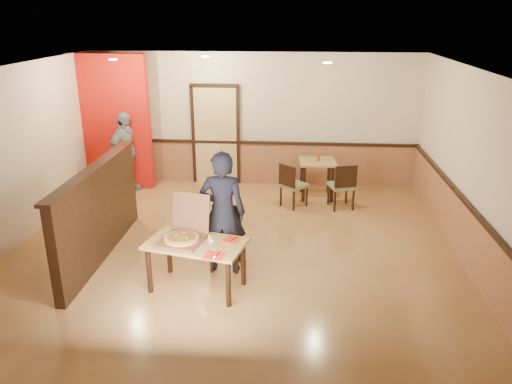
# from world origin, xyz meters

# --- Properties ---
(floor) EXTENTS (7.00, 7.00, 0.00)m
(floor) POSITION_xyz_m (0.00, 0.00, 0.00)
(floor) COLOR #B88147
(floor) RESTS_ON ground
(ceiling) EXTENTS (7.00, 7.00, 0.00)m
(ceiling) POSITION_xyz_m (0.00, 0.00, 2.80)
(ceiling) COLOR black
(ceiling) RESTS_ON wall_back
(wall_back) EXTENTS (7.00, 0.00, 7.00)m
(wall_back) POSITION_xyz_m (0.00, 3.50, 1.40)
(wall_back) COLOR beige
(wall_back) RESTS_ON floor
(wall_left) EXTENTS (0.00, 7.00, 7.00)m
(wall_left) POSITION_xyz_m (-3.50, 0.00, 1.40)
(wall_left) COLOR beige
(wall_left) RESTS_ON floor
(wall_right) EXTENTS (0.00, 7.00, 7.00)m
(wall_right) POSITION_xyz_m (3.50, 0.00, 1.40)
(wall_right) COLOR beige
(wall_right) RESTS_ON floor
(wainscot_back) EXTENTS (7.00, 0.04, 0.90)m
(wainscot_back) POSITION_xyz_m (0.00, 3.47, 0.45)
(wainscot_back) COLOR #955C3B
(wainscot_back) RESTS_ON floor
(chair_rail_back) EXTENTS (7.00, 0.06, 0.06)m
(chair_rail_back) POSITION_xyz_m (0.00, 3.45, 0.92)
(chair_rail_back) COLOR black
(chair_rail_back) RESTS_ON wall_back
(wainscot_right) EXTENTS (0.04, 7.00, 0.90)m
(wainscot_right) POSITION_xyz_m (3.47, 0.00, 0.45)
(wainscot_right) COLOR #955C3B
(wainscot_right) RESTS_ON floor
(chair_rail_right) EXTENTS (0.06, 7.00, 0.06)m
(chair_rail_right) POSITION_xyz_m (3.45, 0.00, 0.92)
(chair_rail_right) COLOR black
(chair_rail_right) RESTS_ON wall_right
(back_door) EXTENTS (0.90, 0.06, 2.10)m
(back_door) POSITION_xyz_m (-0.80, 3.46, 1.05)
(back_door) COLOR #DDB871
(back_door) RESTS_ON wall_back
(booth_partition) EXTENTS (0.20, 3.10, 1.44)m
(booth_partition) POSITION_xyz_m (-2.00, -0.20, 0.74)
(booth_partition) COLOR black
(booth_partition) RESTS_ON floor
(red_accent_panel) EXTENTS (1.60, 0.20, 2.78)m
(red_accent_panel) POSITION_xyz_m (-2.90, 3.00, 1.40)
(red_accent_panel) COLOR red
(red_accent_panel) RESTS_ON floor
(spot_a) EXTENTS (0.14, 0.14, 0.02)m
(spot_a) POSITION_xyz_m (-2.30, 1.80, 2.78)
(spot_a) COLOR #FFEAB2
(spot_a) RESTS_ON ceiling
(spot_b) EXTENTS (0.14, 0.14, 0.02)m
(spot_b) POSITION_xyz_m (-0.80, 2.50, 2.78)
(spot_b) COLOR #FFEAB2
(spot_b) RESTS_ON ceiling
(spot_c) EXTENTS (0.14, 0.14, 0.02)m
(spot_c) POSITION_xyz_m (1.40, 1.50, 2.78)
(spot_c) COLOR #FFEAB2
(spot_c) RESTS_ON ceiling
(main_table) EXTENTS (1.42, 1.01, 0.69)m
(main_table) POSITION_xyz_m (-0.36, -1.03, 0.58)
(main_table) COLOR #AC8548
(main_table) RESTS_ON floor
(diner_chair) EXTENTS (0.45, 0.45, 0.90)m
(diner_chair) POSITION_xyz_m (-0.06, -0.33, 0.49)
(diner_chair) COLOR olive
(diner_chair) RESTS_ON floor
(side_chair_left) EXTENTS (0.61, 0.61, 0.87)m
(side_chair_left) POSITION_xyz_m (0.87, 2.10, 0.47)
(side_chair_left) COLOR olive
(side_chair_left) RESTS_ON floor
(side_chair_right) EXTENTS (0.55, 0.55, 0.90)m
(side_chair_right) POSITION_xyz_m (1.83, 2.09, 0.49)
(side_chair_right) COLOR olive
(side_chair_right) RESTS_ON floor
(side_table) EXTENTS (0.76, 0.76, 0.77)m
(side_table) POSITION_xyz_m (1.36, 2.70, 0.59)
(side_table) COLOR #AC8548
(side_table) RESTS_ON floor
(diner) EXTENTS (0.66, 0.44, 1.80)m
(diner) POSITION_xyz_m (-0.08, -0.48, 0.90)
(diner) COLOR black
(diner) RESTS_ON floor
(passerby) EXTENTS (0.75, 1.06, 1.67)m
(passerby) POSITION_xyz_m (-2.57, 2.75, 0.84)
(passerby) COLOR gray
(passerby) RESTS_ON floor
(pizza_box) EXTENTS (0.67, 0.74, 0.57)m
(pizza_box) POSITION_xyz_m (-0.53, -0.98, 0.76)
(pizza_box) COLOR brown
(pizza_box) RESTS_ON main_table
(pizza) EXTENTS (0.54, 0.54, 0.03)m
(pizza) POSITION_xyz_m (-0.55, -1.04, 0.74)
(pizza) COLOR #E69F53
(pizza) RESTS_ON pizza_box
(napkin_near) EXTENTS (0.28, 0.28, 0.01)m
(napkin_near) POSITION_xyz_m (-0.05, -1.39, 0.69)
(napkin_near) COLOR red
(napkin_near) RESTS_ON main_table
(napkin_far) EXTENTS (0.28, 0.28, 0.01)m
(napkin_far) POSITION_xyz_m (0.10, -0.91, 0.69)
(napkin_far) COLOR red
(napkin_far) RESTS_ON main_table
(condiment) EXTENTS (0.06, 0.06, 0.14)m
(condiment) POSITION_xyz_m (1.38, 2.69, 0.84)
(condiment) COLOR brown
(condiment) RESTS_ON side_table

